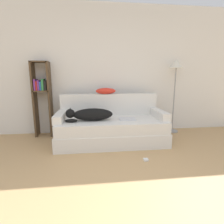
{
  "coord_description": "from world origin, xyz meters",
  "views": [
    {
      "loc": [
        -0.25,
        -1.03,
        1.22
      ],
      "look_at": [
        0.11,
        2.0,
        0.6
      ],
      "focal_mm": 28.0,
      "sensor_mm": 36.0,
      "label": 1
    }
  ],
  "objects_px": {
    "dog": "(90,114)",
    "throw_pillow": "(106,91)",
    "floor_lamp": "(176,72)",
    "couch": "(111,131)",
    "laptop": "(127,119)",
    "power_adapter": "(146,160)",
    "bookshelf": "(42,95)"
  },
  "relations": [
    {
      "from": "couch",
      "to": "dog",
      "type": "distance_m",
      "value": 0.53
    },
    {
      "from": "throw_pillow",
      "to": "bookshelf",
      "type": "bearing_deg",
      "value": 171.95
    },
    {
      "from": "throw_pillow",
      "to": "floor_lamp",
      "type": "height_order",
      "value": "floor_lamp"
    },
    {
      "from": "bookshelf",
      "to": "dog",
      "type": "bearing_deg",
      "value": -33.63
    },
    {
      "from": "floor_lamp",
      "to": "power_adapter",
      "type": "relative_size",
      "value": 23.22
    },
    {
      "from": "throw_pillow",
      "to": "laptop",
      "type": "bearing_deg",
      "value": -51.72
    },
    {
      "from": "laptop",
      "to": "bookshelf",
      "type": "height_order",
      "value": "bookshelf"
    },
    {
      "from": "dog",
      "to": "throw_pillow",
      "type": "height_order",
      "value": "throw_pillow"
    },
    {
      "from": "couch",
      "to": "bookshelf",
      "type": "bearing_deg",
      "value": 157.68
    },
    {
      "from": "couch",
      "to": "throw_pillow",
      "type": "bearing_deg",
      "value": 100.84
    },
    {
      "from": "couch",
      "to": "bookshelf",
      "type": "distance_m",
      "value": 1.6
    },
    {
      "from": "floor_lamp",
      "to": "power_adapter",
      "type": "distance_m",
      "value": 2.11
    },
    {
      "from": "dog",
      "to": "laptop",
      "type": "height_order",
      "value": "dog"
    },
    {
      "from": "couch",
      "to": "laptop",
      "type": "bearing_deg",
      "value": -15.07
    },
    {
      "from": "power_adapter",
      "to": "throw_pillow",
      "type": "bearing_deg",
      "value": 112.71
    },
    {
      "from": "laptop",
      "to": "floor_lamp",
      "type": "bearing_deg",
      "value": 28.33
    },
    {
      "from": "power_adapter",
      "to": "floor_lamp",
      "type": "bearing_deg",
      "value": 51.96
    },
    {
      "from": "couch",
      "to": "power_adapter",
      "type": "xyz_separation_m",
      "value": [
        0.42,
        -0.81,
        -0.21
      ]
    },
    {
      "from": "dog",
      "to": "throw_pillow",
      "type": "bearing_deg",
      "value": 55.29
    },
    {
      "from": "bookshelf",
      "to": "laptop",
      "type": "bearing_deg",
      "value": -21.11
    },
    {
      "from": "couch",
      "to": "floor_lamp",
      "type": "xyz_separation_m",
      "value": [
        1.44,
        0.49,
        1.1
      ]
    },
    {
      "from": "bookshelf",
      "to": "floor_lamp",
      "type": "height_order",
      "value": "floor_lamp"
    },
    {
      "from": "dog",
      "to": "floor_lamp",
      "type": "relative_size",
      "value": 0.52
    },
    {
      "from": "couch",
      "to": "laptop",
      "type": "height_order",
      "value": "laptop"
    },
    {
      "from": "couch",
      "to": "throw_pillow",
      "type": "xyz_separation_m",
      "value": [
        -0.07,
        0.38,
        0.72
      ]
    },
    {
      "from": "dog",
      "to": "bookshelf",
      "type": "xyz_separation_m",
      "value": [
        -0.97,
        0.64,
        0.3
      ]
    },
    {
      "from": "floor_lamp",
      "to": "laptop",
      "type": "bearing_deg",
      "value": -153.77
    },
    {
      "from": "dog",
      "to": "laptop",
      "type": "xyz_separation_m",
      "value": [
        0.68,
        0.01,
        -0.1
      ]
    },
    {
      "from": "couch",
      "to": "power_adapter",
      "type": "relative_size",
      "value": 29.04
    },
    {
      "from": "power_adapter",
      "to": "bookshelf",
      "type": "bearing_deg",
      "value": 142.53
    },
    {
      "from": "laptop",
      "to": "floor_lamp",
      "type": "xyz_separation_m",
      "value": [
        1.15,
        0.57,
        0.86
      ]
    },
    {
      "from": "laptop",
      "to": "power_adapter",
      "type": "xyz_separation_m",
      "value": [
        0.14,
        -0.73,
        -0.45
      ]
    }
  ]
}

